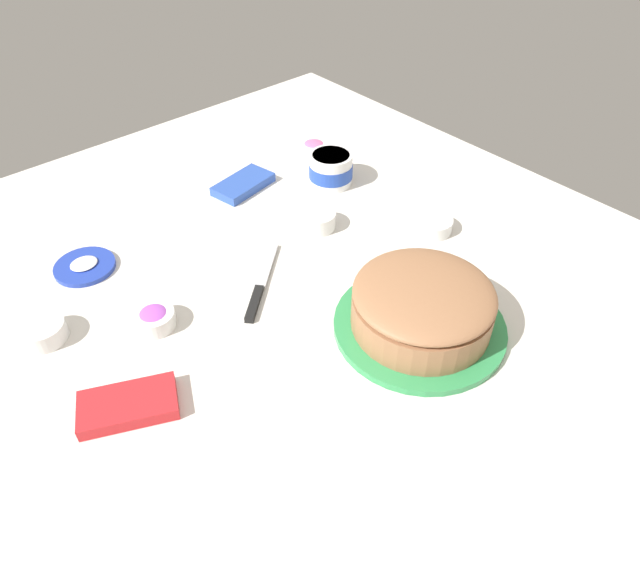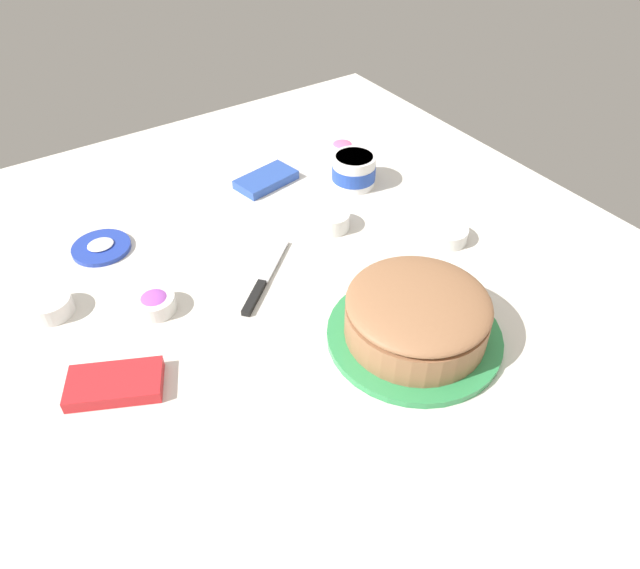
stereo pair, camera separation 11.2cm
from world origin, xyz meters
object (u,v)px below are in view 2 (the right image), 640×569
Objects in this scene: frosted_cake at (416,318)px; sprinkle_bowl_pink at (342,148)px; spreading_knife at (262,282)px; sprinkle_bowl_rainbow at (155,303)px; frosting_tub_lid at (101,247)px; sprinkle_bowl_green at (50,305)px; sprinkle_bowl_orange at (447,234)px; candy_box_lower at (115,384)px; sprinkle_bowl_yellow at (332,220)px; frosting_tub at (354,170)px; candy_box_upper at (266,180)px.

frosted_cake is 3.76× the size of sprinkle_bowl_pink.
sprinkle_bowl_rainbow reaches higher than spreading_knife.
frosting_tub_lid is 0.25m from sprinkle_bowl_rainbow.
frosted_cake is 4.10× the size of sprinkle_bowl_rainbow.
frosted_cake is at bearing -39.27° from sprinkle_bowl_green.
sprinkle_bowl_rainbow is at bearing 166.89° from sprinkle_bowl_orange.
sprinkle_bowl_pink is at bearing 13.06° from sprinkle_bowl_green.
sprinkle_bowl_yellow is at bearing 42.95° from candy_box_lower.
sprinkle_bowl_pink is (0.44, 0.34, 0.01)m from spreading_knife.
frosting_tub_lid is (-0.39, 0.57, -0.04)m from frosted_cake.
frosting_tub_lid is 0.37m from spreading_knife.
sprinkle_bowl_pink is at bearing 24.40° from sprinkle_bowl_rainbow.
sprinkle_bowl_rainbow is 0.19m from candy_box_lower.
sprinkle_bowl_pink is 1.05× the size of sprinkle_bowl_yellow.
sprinkle_bowl_rainbow is 0.96× the size of sprinkle_bowl_yellow.
sprinkle_bowl_orange reaches higher than spreading_knife.
spreading_knife is 2.38× the size of sprinkle_bowl_yellow.
sprinkle_bowl_rainbow reaches higher than sprinkle_bowl_orange.
sprinkle_bowl_orange is at bearing -17.50° from sprinkle_bowl_green.
frosting_tub is 0.43m from spreading_knife.
spreading_knife is 0.55m from sprinkle_bowl_pink.
frosted_cake reaches higher than sprinkle_bowl_yellow.
sprinkle_bowl_orange is (0.62, -0.14, -0.00)m from sprinkle_bowl_rainbow.
spreading_knife is (-0.16, 0.28, -0.04)m from frosted_cake.
sprinkle_bowl_orange is 1.12× the size of sprinkle_bowl_yellow.
frosting_tub_lid is at bearing 173.63° from candy_box_upper.
spreading_knife is 0.21m from sprinkle_bowl_rainbow.
frosting_tub is at bearing -8.28° from frosting_tub_lid.
frosted_cake reaches higher than sprinkle_bowl_green.
frosted_cake is 0.32m from sprinkle_bowl_orange.
frosted_cake is at bearing -114.35° from sprinkle_bowl_pink.
sprinkle_bowl_pink is 0.24m from candy_box_upper.
sprinkle_bowl_orange is at bearing -74.19° from candy_box_upper.
candy_box_upper reaches higher than frosting_tub_lid.
frosted_cake is 2.12× the size of candy_box_upper.
spreading_knife is at bearing 118.97° from frosted_cake.
sprinkle_bowl_orange is at bearing -43.95° from sprinkle_bowl_yellow.
sprinkle_bowl_yellow is (-0.15, -0.12, -0.02)m from frosting_tub.
sprinkle_bowl_green is (-0.78, 0.25, 0.00)m from sprinkle_bowl_orange.
frosting_tub_lid reaches higher than spreading_knife.
candy_box_upper is (-0.03, 0.24, -0.01)m from sprinkle_bowl_yellow.
sprinkle_bowl_orange is at bearing -93.62° from sprinkle_bowl_pink.
sprinkle_bowl_orange is (0.64, -0.39, 0.01)m from frosting_tub_lid.
spreading_knife is at bearing -131.98° from candy_box_upper.
sprinkle_bowl_orange is (0.41, -0.10, 0.01)m from spreading_knife.
frosting_tub_lid is 1.38× the size of sprinkle_bowl_orange.
sprinkle_bowl_green is at bearing -173.90° from candy_box_upper.
spreading_knife is 2.29× the size of sprinkle_bowl_green.
frosting_tub is 0.57× the size of spreading_knife.
spreading_knife is at bearing -142.20° from sprinkle_bowl_pink.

